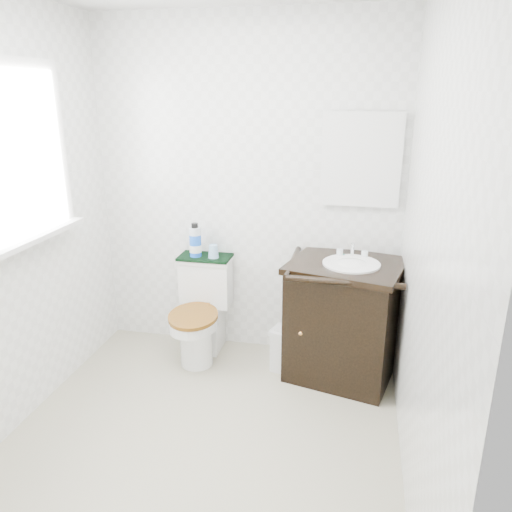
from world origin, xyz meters
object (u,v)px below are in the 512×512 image
at_px(toilet, 202,315).
at_px(mouthwash_bottle, 195,241).
at_px(cup, 213,251).
at_px(trash_bin, 287,350).
at_px(vanity, 344,317).

xyz_separation_m(toilet, mouthwash_bottle, (-0.06, 0.10, 0.53)).
bearing_deg(cup, trash_bin, -19.01).
height_order(vanity, trash_bin, vanity).
bearing_deg(toilet, cup, 52.16).
bearing_deg(mouthwash_bottle, toilet, -57.35).
relative_size(trash_bin, mouthwash_bottle, 1.27).
bearing_deg(cup, vanity, -9.62).
xyz_separation_m(toilet, trash_bin, (0.65, -0.11, -0.16)).
bearing_deg(mouthwash_bottle, cup, -2.96).
bearing_deg(vanity, toilet, 176.16).
xyz_separation_m(vanity, cup, (-0.95, 0.16, 0.35)).
relative_size(mouthwash_bottle, cup, 2.58).
bearing_deg(trash_bin, mouthwash_bottle, 163.90).
bearing_deg(vanity, trash_bin, -174.35).
distance_m(trash_bin, mouthwash_bottle, 1.01).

